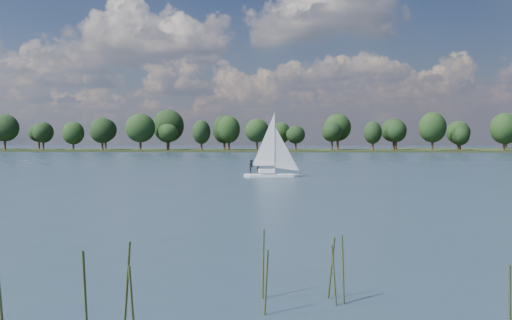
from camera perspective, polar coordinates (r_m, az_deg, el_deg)
The scene contains 5 objects.
ground at distance 124.91m, azimuth 3.17°, elevation -0.16°, with size 700.00×700.00×0.00m, color #233342.
far_shore at distance 236.84m, azimuth 4.06°, elevation 0.87°, with size 660.00×40.00×1.50m, color black.
sailboat at distance 72.94m, azimuth 1.34°, elevation 0.20°, with size 6.89×3.40×8.74m.
treeline at distance 234.22m, azimuth -0.72°, elevation 2.84°, with size 562.17×73.49×18.46m.
reeds at distance 15.86m, azimuth -6.33°, elevation -11.98°, with size 59.13×11.95×2.39m.
Camera 1 is at (4.10, -24.75, 4.77)m, focal length 40.00 mm.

